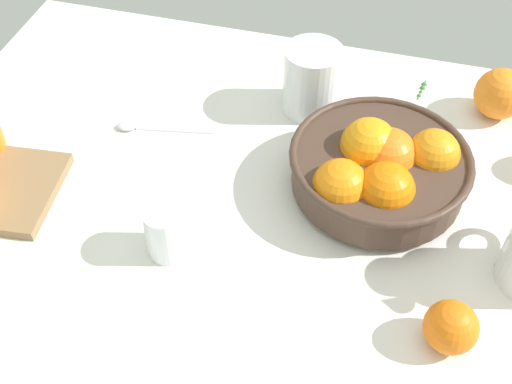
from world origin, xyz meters
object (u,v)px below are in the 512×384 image
second_glass (312,82)px  loose_orange_3 (451,327)px  loose_orange_0 (500,94)px  fruit_bowl (380,169)px  spoon (149,128)px  juice_glass (167,234)px

second_glass → loose_orange_3: size_ratio=1.72×
loose_orange_0 → loose_orange_3: 46.33cm
fruit_bowl → spoon: size_ratio=1.65×
fruit_bowl → juice_glass: 32.02cm
spoon → loose_orange_3: bearing=-28.4°
juice_glass → spoon: bearing=117.8°
fruit_bowl → loose_orange_3: fruit_bowl is taller
juice_glass → spoon: size_ratio=0.50×
second_glass → spoon: second_glass is taller
loose_orange_0 → loose_orange_3: (-4.74, -46.08, -0.86)cm
spoon → fruit_bowl: bearing=-5.9°
fruit_bowl → juice_glass: bearing=-144.6°
second_glass → spoon: 27.84cm
spoon → second_glass: bearing=27.5°
loose_orange_0 → spoon: (-54.68, -19.10, -3.80)cm
juice_glass → loose_orange_3: 38.34cm
spoon → juice_glass: bearing=-62.2°
loose_orange_0 → loose_orange_3: bearing=-95.9°
fruit_bowl → second_glass: 21.44cm
loose_orange_0 → spoon: size_ratio=0.52×
juice_glass → second_glass: bearing=70.5°
second_glass → loose_orange_3: second_glass is taller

